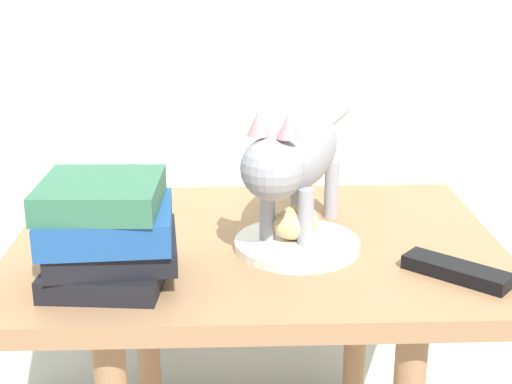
{
  "coord_description": "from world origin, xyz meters",
  "views": [
    {
      "loc": [
        -0.04,
        -1.07,
        0.98
      ],
      "look_at": [
        0.0,
        0.0,
        0.62
      ],
      "focal_mm": 51.52,
      "sensor_mm": 36.0,
      "label": 1
    }
  ],
  "objects": [
    {
      "name": "tv_remote",
      "position": [
        0.27,
        -0.15,
        0.55
      ],
      "size": [
        0.14,
        0.13,
        0.02
      ],
      "primitive_type": "cube",
      "rotation": [
        0.0,
        0.0,
        -0.73
      ],
      "color": "black",
      "rests_on": "side_table"
    },
    {
      "name": "side_table",
      "position": [
        0.0,
        0.0,
        0.46
      ],
      "size": [
        0.76,
        0.54,
        0.54
      ],
      "color": "#9E724C",
      "rests_on": "ground"
    },
    {
      "name": "plate",
      "position": [
        0.06,
        -0.04,
        0.54
      ],
      "size": [
        0.19,
        0.19,
        0.01
      ],
      "primitive_type": "cylinder",
      "color": "silver",
      "rests_on": "side_table"
    },
    {
      "name": "cat",
      "position": [
        0.06,
        0.01,
        0.67
      ],
      "size": [
        0.21,
        0.45,
        0.23
      ],
      "color": "#99999E",
      "rests_on": "side_table"
    },
    {
      "name": "book_stack",
      "position": [
        -0.21,
        -0.14,
        0.61
      ],
      "size": [
        0.19,
        0.18,
        0.15
      ],
      "color": "black",
      "rests_on": "side_table"
    },
    {
      "name": "bread_roll",
      "position": [
        0.06,
        -0.03,
        0.57
      ],
      "size": [
        0.1,
        0.1,
        0.05
      ],
      "primitive_type": "ellipsoid",
      "rotation": [
        0.0,
        0.0,
        0.74
      ],
      "color": "#E0BC7A",
      "rests_on": "plate"
    },
    {
      "name": "candle_jar",
      "position": [
        -0.18,
        0.18,
        0.57
      ],
      "size": [
        0.07,
        0.07,
        0.08
      ],
      "color": "silver",
      "rests_on": "side_table"
    }
  ]
}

